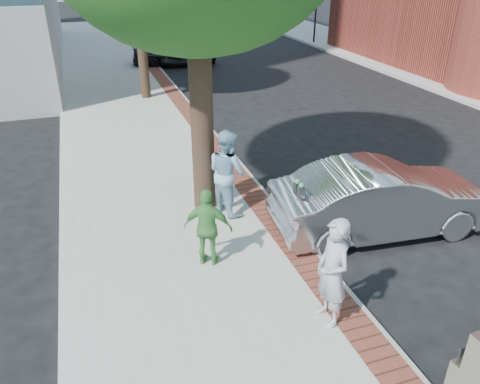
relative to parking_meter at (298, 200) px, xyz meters
name	(u,v)px	position (x,y,z in m)	size (l,w,h in m)	color
ground	(255,246)	(-0.79, 0.37, -1.21)	(120.00, 120.00, 0.00)	black
sidewalk	(135,131)	(-2.29, 8.37, -1.13)	(5.00, 60.00, 0.15)	#9E9991
brick_strip	(196,123)	(-0.09, 8.37, -1.05)	(0.60, 60.00, 0.01)	brown
curb	(206,124)	(0.26, 8.37, -1.13)	(0.10, 60.00, 0.15)	gray
signal_near	(141,16)	(0.11, 22.37, 1.05)	(0.70, 0.15, 3.80)	black
signal_far	(316,9)	(11.71, 22.37, 1.05)	(0.70, 0.15, 3.80)	black
parking_meter	(298,200)	(0.00, 0.00, 0.00)	(0.12, 0.32, 1.47)	gray
person_gray	(332,273)	(-0.47, -2.30, -0.08)	(0.71, 0.46, 1.94)	#A2A1A6
person_officer	(227,172)	(-0.95, 1.82, -0.04)	(0.99, 0.77, 2.03)	#7EAAC3
person_green	(208,228)	(-1.93, -0.08, -0.24)	(0.95, 0.40, 1.62)	#4B9644
sedan_silver	(383,199)	(2.12, 0.08, -0.40)	(1.71, 4.91, 1.62)	#A6A9AD
bg_car	(175,51)	(1.29, 18.68, -0.42)	(1.85, 4.60, 1.57)	black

